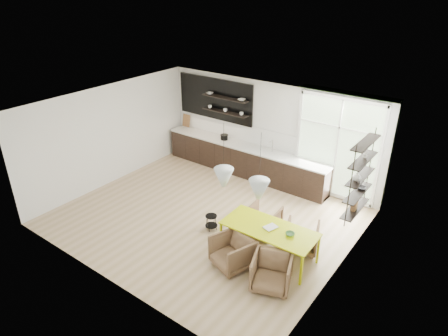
# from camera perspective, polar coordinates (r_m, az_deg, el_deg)

# --- Properties ---
(room) EXTENTS (7.02, 6.01, 2.91)m
(room) POSITION_cam_1_polar(r_m,az_deg,el_deg) (10.14, 3.66, 1.62)
(room) COLOR #CEAD8A
(room) RESTS_ON ground
(kitchen_run) EXTENTS (5.54, 0.69, 2.75)m
(kitchen_run) POSITION_cam_1_polar(r_m,az_deg,el_deg) (12.34, 2.65, 1.87)
(kitchen_run) COLOR black
(kitchen_run) RESTS_ON ground
(right_shelving) EXTENTS (0.26, 1.22, 1.90)m
(right_shelving) POSITION_cam_1_polar(r_m,az_deg,el_deg) (9.09, 18.80, -1.52)
(right_shelving) COLOR black
(right_shelving) RESTS_ON ground
(dining_table) EXTENTS (2.07, 0.96, 0.75)m
(dining_table) POSITION_cam_1_polar(r_m,az_deg,el_deg) (8.70, 6.48, -8.79)
(dining_table) COLOR #C7D704
(dining_table) RESTS_ON ground
(armchair_back_left) EXTENTS (0.76, 0.78, 0.67)m
(armchair_back_left) POSITION_cam_1_polar(r_m,az_deg,el_deg) (9.68, 5.67, -7.35)
(armchair_back_left) COLOR brown
(armchair_back_left) RESTS_ON ground
(armchair_back_right) EXTENTS (0.91, 0.92, 0.66)m
(armchair_back_right) POSITION_cam_1_polar(r_m,az_deg,el_deg) (9.25, 11.07, -9.59)
(armchair_back_right) COLOR brown
(armchair_back_right) RESTS_ON ground
(armchair_front_left) EXTENTS (0.98, 1.00, 0.71)m
(armchair_front_left) POSITION_cam_1_polar(r_m,az_deg,el_deg) (8.60, 1.19, -11.92)
(armchair_front_left) COLOR brown
(armchair_front_left) RESTS_ON ground
(armchair_front_right) EXTENTS (0.97, 0.98, 0.70)m
(armchair_front_right) POSITION_cam_1_polar(r_m,az_deg,el_deg) (8.16, 6.81, -14.57)
(armchair_front_right) COLOR brown
(armchair_front_right) RESTS_ON ground
(wire_stool) EXTENTS (0.31, 0.31, 0.39)m
(wire_stool) POSITION_cam_1_polar(r_m,az_deg,el_deg) (9.77, -1.83, -7.51)
(wire_stool) COLOR black
(wire_stool) RESTS_ON ground
(table_book) EXTENTS (0.30, 0.35, 0.03)m
(table_book) POSITION_cam_1_polar(r_m,az_deg,el_deg) (8.74, 6.19, -8.09)
(table_book) COLOR white
(table_book) RESTS_ON dining_table
(table_bowl) EXTENTS (0.23, 0.23, 0.06)m
(table_bowl) POSITION_cam_1_polar(r_m,az_deg,el_deg) (8.50, 9.42, -9.30)
(table_bowl) COLOR #4E824E
(table_bowl) RESTS_ON dining_table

